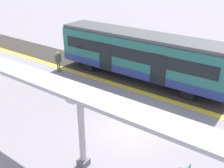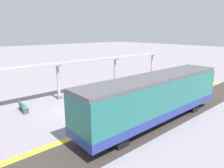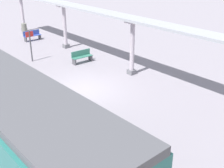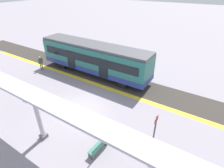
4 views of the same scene
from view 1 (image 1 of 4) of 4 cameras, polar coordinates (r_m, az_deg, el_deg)
The scene contains 7 objects.
ground_plane at distance 14.35m, azimuth 4.22°, elevation -9.21°, with size 176.00×176.00×0.00m, color gray.
tactile_edge_strip at distance 17.31m, azimuth 11.12°, elevation -3.23°, with size 0.52×37.72×0.01m, color yellow.
trackbed at distance 18.85m, azimuth 13.60°, elevation -1.05°, with size 3.20×49.72×0.01m, color #38332D.
train_near_carriage at distance 19.36m, azimuth 6.03°, elevation 6.10°, with size 2.65×12.97×3.48m.
canopy_pillar_third at distance 11.01m, azimuth -6.54°, elevation -10.17°, with size 1.10×0.44×3.42m.
canopy_beam at distance 9.92m, azimuth -5.73°, elevation -2.45°, with size 1.20×30.18×0.16m, color #A8AAB2.
passenger_waiting_near_edge at distance 21.26m, azimuth -11.57°, elevation 5.23°, with size 0.52×0.31×1.68m.
Camera 1 is at (10.16, 6.17, 8.04)m, focal length 42.37 mm.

